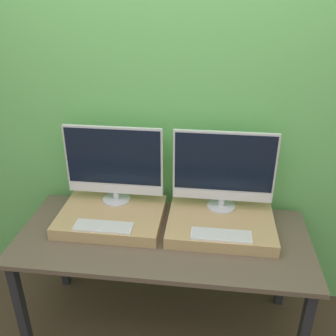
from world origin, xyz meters
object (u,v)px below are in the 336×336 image
object	(u,v)px
keyboard_left	(103,226)
monitor_right	(224,169)
monitor_left	(114,163)
keyboard_right	(221,235)

from	to	relation	value
keyboard_left	monitor_right	distance (m)	0.78
monitor_left	keyboard_right	xyz separation A→B (m)	(0.67, -0.31, -0.26)
keyboard_left	monitor_left	bearing A→B (deg)	90.00
monitor_left	monitor_right	xyz separation A→B (m)	(0.67, 0.00, 0.00)
monitor_left	keyboard_right	world-z (taller)	monitor_left
keyboard_right	keyboard_left	bearing A→B (deg)	180.00
keyboard_left	monitor_right	world-z (taller)	monitor_right
monitor_right	keyboard_right	bearing A→B (deg)	-90.00
keyboard_left	monitor_right	size ratio (longest dim) A/B	0.55
monitor_left	keyboard_left	size ratio (longest dim) A/B	1.81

